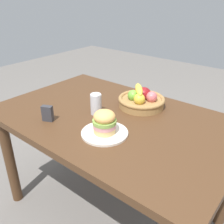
% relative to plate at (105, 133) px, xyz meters
% --- Properties ---
extents(ground_plane, '(8.00, 8.00, 0.00)m').
position_rel_plate_xyz_m(ground_plane, '(-0.09, 0.18, -0.76)').
color(ground_plane, slate).
extents(dining_table, '(1.40, 0.90, 0.75)m').
position_rel_plate_xyz_m(dining_table, '(-0.09, 0.18, -0.11)').
color(dining_table, '#4C301C').
rests_on(dining_table, ground_plane).
extents(plate, '(0.24, 0.24, 0.01)m').
position_rel_plate_xyz_m(plate, '(0.00, 0.00, 0.00)').
color(plate, silver).
rests_on(plate, dining_table).
extents(sandwich, '(0.12, 0.12, 0.12)m').
position_rel_plate_xyz_m(sandwich, '(0.00, 0.00, 0.07)').
color(sandwich, '#E5BC75').
rests_on(sandwich, plate).
extents(soda_can, '(0.07, 0.07, 0.13)m').
position_rel_plate_xyz_m(soda_can, '(-0.19, 0.14, 0.06)').
color(soda_can, silver).
rests_on(soda_can, dining_table).
extents(fruit_basket, '(0.29, 0.29, 0.13)m').
position_rel_plate_xyz_m(fruit_basket, '(-0.04, 0.40, 0.04)').
color(fruit_basket, '#9E7542').
rests_on(fruit_basket, dining_table).
extents(napkin_holder, '(0.07, 0.05, 0.09)m').
position_rel_plate_xyz_m(napkin_holder, '(-0.34, -0.09, 0.04)').
color(napkin_holder, '#333338').
rests_on(napkin_holder, dining_table).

